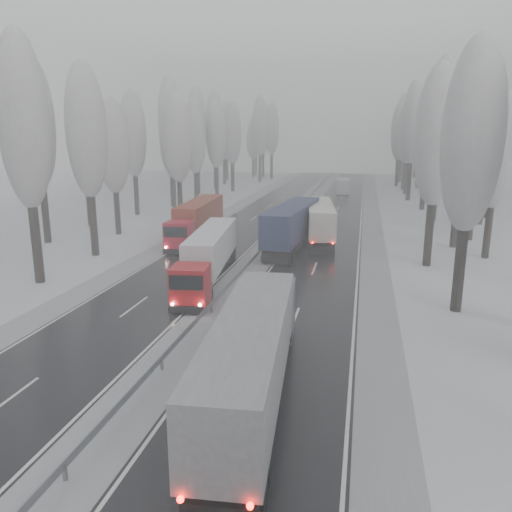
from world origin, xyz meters
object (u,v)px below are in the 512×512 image
at_px(truck_cream_box, 320,218).
at_px(box_truck_distant, 343,186).
at_px(truck_blue_box, 295,222).
at_px(truck_grey_tarp, 254,347).
at_px(truck_red_red, 197,218).
at_px(truck_red_white, 210,252).

distance_m(truck_cream_box, box_truck_distant, 43.75).
bearing_deg(truck_cream_box, truck_blue_box, -123.35).
bearing_deg(truck_grey_tarp, truck_red_red, 108.01).
xyz_separation_m(truck_grey_tarp, truck_red_red, (-13.08, 31.40, -0.09)).
bearing_deg(truck_blue_box, box_truck_distant, 91.79).
height_order(box_truck_distant, truck_red_white, truck_red_white).
distance_m(box_truck_distant, truck_red_red, 47.83).
distance_m(truck_blue_box, truck_red_red, 10.90).
bearing_deg(truck_red_white, box_truck_distant, 76.11).
height_order(truck_blue_box, truck_red_red, truck_blue_box).
xyz_separation_m(truck_blue_box, box_truck_distant, (2.55, 47.94, -1.10)).
xyz_separation_m(truck_blue_box, truck_red_white, (-4.82, -12.58, -0.37)).
distance_m(truck_grey_tarp, truck_red_red, 34.02).
relative_size(truck_grey_tarp, truck_cream_box, 1.02).
bearing_deg(box_truck_distant, truck_blue_box, -95.09).
height_order(truck_blue_box, truck_red_white, truck_blue_box).
distance_m(truck_grey_tarp, truck_red_white, 18.30).
xyz_separation_m(truck_red_white, truck_red_red, (-5.90, 14.57, 0.13)).
distance_m(box_truck_distant, truck_red_white, 60.97).
bearing_deg(truck_cream_box, truck_grey_tarp, -96.81).
height_order(box_truck_distant, truck_red_red, truck_red_red).
xyz_separation_m(truck_blue_box, truck_cream_box, (2.05, 4.20, -0.21)).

